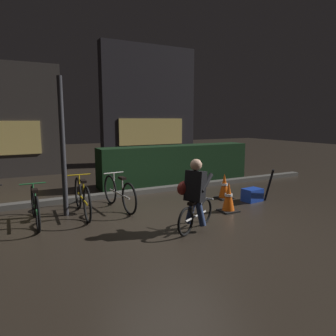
# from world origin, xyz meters

# --- Properties ---
(ground_plane) EXTENTS (40.00, 40.00, 0.00)m
(ground_plane) POSITION_xyz_m (0.00, 0.00, 0.00)
(ground_plane) COLOR #2D261E
(sidewalk_curb) EXTENTS (12.00, 0.24, 0.12)m
(sidewalk_curb) POSITION_xyz_m (0.00, 2.20, 0.06)
(sidewalk_curb) COLOR #56544F
(sidewalk_curb) RESTS_ON ground
(hedge_row) EXTENTS (4.80, 0.70, 1.13)m
(hedge_row) POSITION_xyz_m (1.80, 3.10, 0.57)
(hedge_row) COLOR black
(hedge_row) RESTS_ON ground
(storefront_right) EXTENTS (4.16, 0.54, 4.95)m
(storefront_right) POSITION_xyz_m (2.76, 7.20, 2.46)
(storefront_right) COLOR #262328
(storefront_right) RESTS_ON ground
(street_post) EXTENTS (0.10, 0.10, 2.72)m
(street_post) POSITION_xyz_m (-1.80, 1.20, 1.36)
(street_post) COLOR #2D2D33
(street_post) RESTS_ON ground
(parked_bike_left_mid) EXTENTS (0.46, 1.57, 0.72)m
(parked_bike_left_mid) POSITION_xyz_m (-2.38, 0.90, 0.33)
(parked_bike_left_mid) COLOR black
(parked_bike_left_mid) RESTS_ON ground
(parked_bike_center_left) EXTENTS (0.46, 1.72, 0.79)m
(parked_bike_center_left) POSITION_xyz_m (-1.50, 1.05, 0.36)
(parked_bike_center_left) COLOR black
(parked_bike_center_left) RESTS_ON ground
(parked_bike_center_right) EXTENTS (0.46, 1.65, 0.76)m
(parked_bike_center_right) POSITION_xyz_m (-0.70, 1.14, 0.35)
(parked_bike_center_right) COLOR black
(parked_bike_center_right) RESTS_ON ground
(traffic_cone_near) EXTENTS (0.36, 0.36, 0.62)m
(traffic_cone_near) POSITION_xyz_m (1.26, -0.10, 0.30)
(traffic_cone_near) COLOR black
(traffic_cone_near) RESTS_ON ground
(traffic_cone_far) EXTENTS (0.36, 0.36, 0.61)m
(traffic_cone_far) POSITION_xyz_m (1.86, 0.82, 0.29)
(traffic_cone_far) COLOR black
(traffic_cone_far) RESTS_ON ground
(blue_crate) EXTENTS (0.47, 0.36, 0.30)m
(blue_crate) POSITION_xyz_m (2.28, 0.30, 0.15)
(blue_crate) COLOR #193DB7
(blue_crate) RESTS_ON ground
(cyclist) EXTENTS (1.06, 0.61, 1.25)m
(cyclist) POSITION_xyz_m (0.03, -0.69, 0.63)
(cyclist) COLOR black
(cyclist) RESTS_ON ground
(closed_umbrella) EXTENTS (0.17, 0.38, 0.80)m
(closed_umbrella) POSITION_xyz_m (2.55, 0.05, 0.40)
(closed_umbrella) COLOR black
(closed_umbrella) RESTS_ON ground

